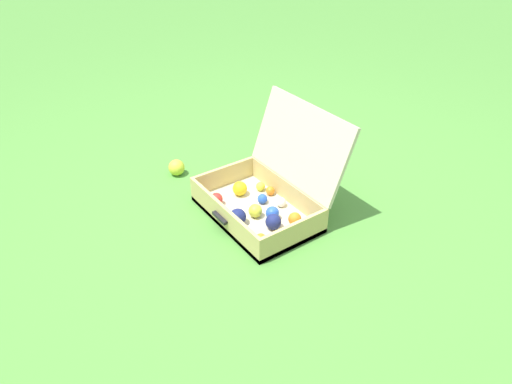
{
  "coord_description": "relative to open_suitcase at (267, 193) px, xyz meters",
  "views": [
    {
      "loc": [
        1.53,
        -1.15,
        1.41
      ],
      "look_at": [
        -0.02,
        -0.06,
        0.14
      ],
      "focal_mm": 32.37,
      "sensor_mm": 36.0,
      "label": 1
    }
  ],
  "objects": [
    {
      "name": "stray_ball_on_grass",
      "position": [
        -0.6,
        -0.21,
        -0.07
      ],
      "size": [
        0.09,
        0.09,
        0.09
      ],
      "primitive_type": "sphere",
      "color": "#CCDB38",
      "rests_on": "ground"
    },
    {
      "name": "ground_plane",
      "position": [
        0.01,
        -0.0,
        -0.12
      ],
      "size": [
        16.0,
        16.0,
        0.0
      ],
      "primitive_type": "plane",
      "color": "#4C8C38"
    },
    {
      "name": "open_suitcase",
      "position": [
        0.0,
        0.0,
        0.0
      ],
      "size": [
        0.62,
        0.57,
        0.52
      ],
      "color": "beige",
      "rests_on": "ground"
    }
  ]
}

